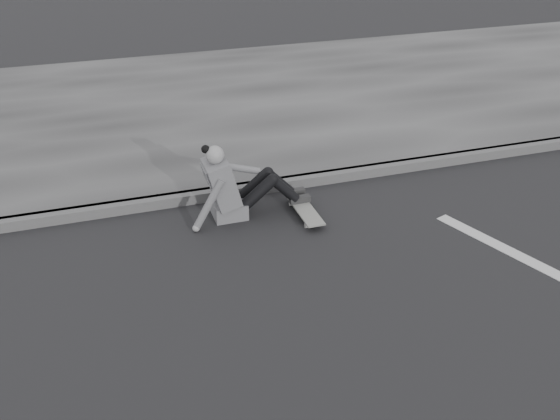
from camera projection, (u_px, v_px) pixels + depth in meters
The scene contains 5 objects.
ground at pixel (389, 314), 5.44m from camera, with size 80.00×80.00×0.00m, color black.
curb at pixel (293, 182), 7.55m from camera, with size 24.00×0.16×0.12m, color #484848.
sidewalk at pixel (232, 103), 10.06m from camera, with size 24.00×6.00×0.12m, color #383838.
skateboard at pixel (305, 210), 6.93m from camera, with size 0.20×0.78×0.09m.
seated_woman at pixel (234, 186), 6.79m from camera, with size 1.38×0.46×0.88m.
Camera 1 is at (-2.24, -3.80, 3.45)m, focal length 40.00 mm.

